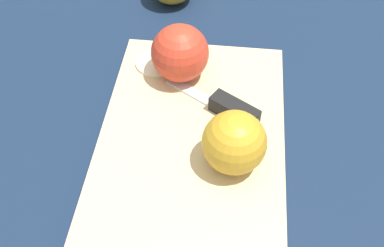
# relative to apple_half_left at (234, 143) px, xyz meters

# --- Properties ---
(ground_plane) EXTENTS (4.00, 4.00, 0.00)m
(ground_plane) POSITION_rel_apple_half_left_xyz_m (0.03, 0.06, -0.06)
(ground_plane) COLOR #14233D
(cutting_board) EXTENTS (0.38, 0.27, 0.02)m
(cutting_board) POSITION_rel_apple_half_left_xyz_m (0.03, 0.06, -0.05)
(cutting_board) COLOR #D1B789
(cutting_board) RESTS_ON ground_plane
(apple_half_left) EXTENTS (0.08, 0.08, 0.08)m
(apple_half_left) POSITION_rel_apple_half_left_xyz_m (0.00, 0.00, 0.00)
(apple_half_left) COLOR gold
(apple_half_left) RESTS_ON cutting_board
(apple_half_right) EXTENTS (0.08, 0.08, 0.08)m
(apple_half_right) POSITION_rel_apple_half_left_xyz_m (0.14, 0.10, 0.00)
(apple_half_right) COLOR red
(apple_half_right) RESTS_ON cutting_board
(knife) EXTENTS (0.08, 0.14, 0.02)m
(knife) POSITION_rel_apple_half_left_xyz_m (0.08, 0.01, -0.03)
(knife) COLOR silver
(knife) RESTS_ON cutting_board
(apple_slice) EXTENTS (0.06, 0.06, 0.00)m
(apple_slice) POSITION_rel_apple_half_left_xyz_m (0.16, 0.14, -0.04)
(apple_slice) COLOR beige
(apple_slice) RESTS_ON cutting_board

